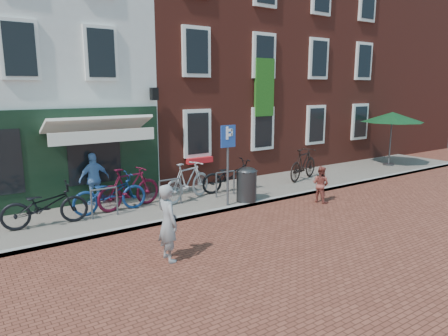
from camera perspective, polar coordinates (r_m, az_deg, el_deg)
ground at (r=12.19m, az=1.43°, el=-5.93°), size 80.00×80.00×0.00m
sidewalk at (r=13.91m, az=1.18°, el=-3.54°), size 24.00×3.00×0.10m
building_stucco at (r=16.58m, az=-28.75°, el=13.01°), size 8.00×8.00×9.00m
building_brick_mid at (r=18.72m, az=-6.32°, el=15.46°), size 6.00×8.00×10.00m
building_brick_right at (r=22.18m, az=7.97°, el=14.75°), size 6.00×8.00×10.00m
filler_right at (r=26.94m, az=18.51°, el=12.58°), size 7.00×8.00×9.00m
litter_bin at (r=12.64m, az=3.19°, el=-2.04°), size 0.63×0.63×1.16m
parking_sign at (r=11.95m, az=0.55°, el=2.40°), size 0.50×0.08×2.43m
parasol at (r=19.89m, az=22.59°, el=6.88°), size 2.74×2.74×2.52m
woman at (r=8.62m, az=-7.88°, el=-7.64°), size 0.41×0.61×1.65m
boy at (r=13.25m, az=13.43°, el=-2.23°), size 0.55×0.64×1.17m
cafe_person at (r=12.83m, az=-17.78°, el=-1.47°), size 0.97×0.50×1.59m
bicycle_0 at (r=11.35m, az=-23.83°, el=-4.80°), size 2.15×0.90×1.10m
bicycle_1 at (r=12.22m, az=-13.20°, el=-2.74°), size 2.10×0.89×1.22m
bicycle_2 at (r=11.98m, az=-15.74°, el=-3.44°), size 2.12×0.81×1.10m
bicycle_3 at (r=12.79m, az=-5.14°, el=-1.86°), size 2.11×1.21×1.22m
bicycle_4 at (r=13.81m, az=0.87°, el=-1.09°), size 2.17×0.98×1.10m
bicycle_5 at (r=15.88m, az=11.08°, el=0.55°), size 2.11×1.18×1.22m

